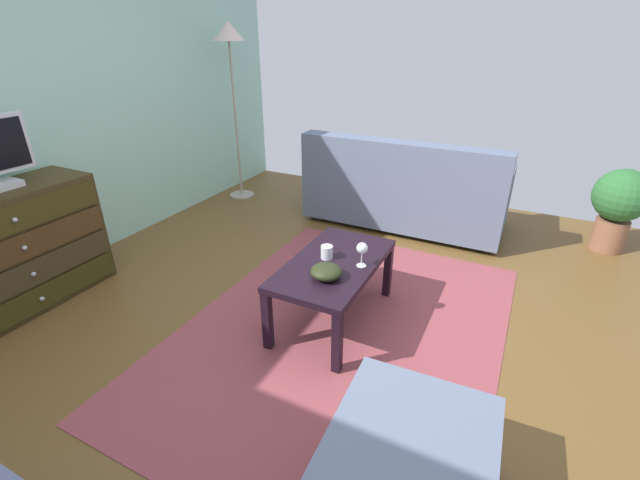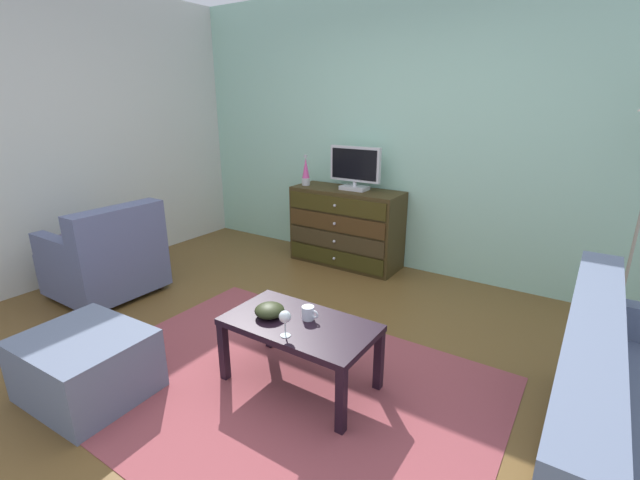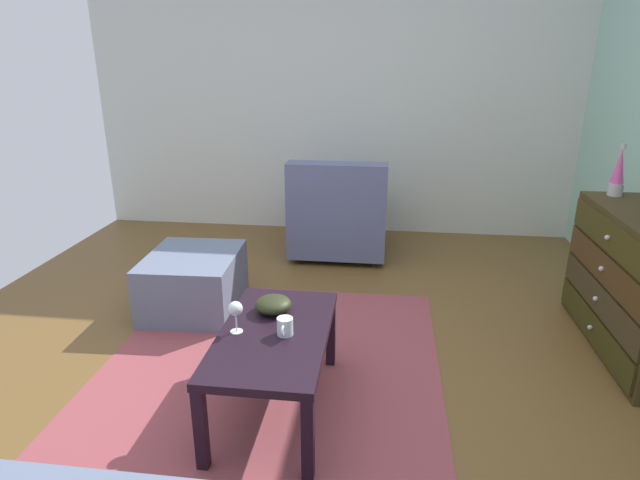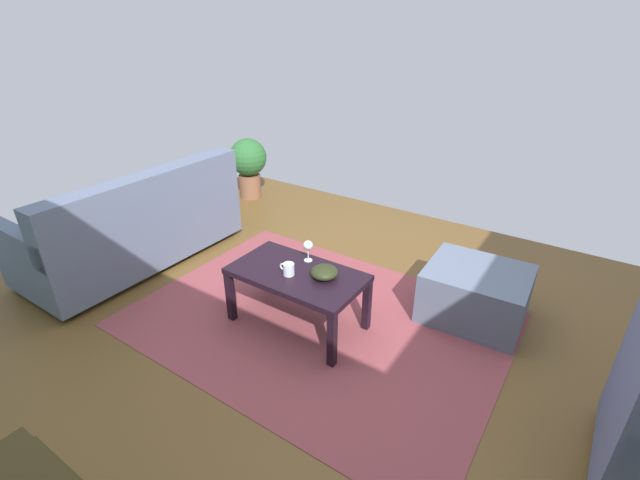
# 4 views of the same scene
# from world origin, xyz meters

# --- Properties ---
(ground_plane) EXTENTS (5.87, 4.91, 0.05)m
(ground_plane) POSITION_xyz_m (0.00, 0.00, -0.03)
(ground_plane) COLOR brown
(wall_accent_rear) EXTENTS (5.87, 0.12, 2.78)m
(wall_accent_rear) POSITION_xyz_m (0.00, 2.22, 1.39)
(wall_accent_rear) COLOR #9DD1B9
(wall_accent_rear) RESTS_ON ground_plane
(area_rug) EXTENTS (2.60, 1.90, 0.01)m
(area_rug) POSITION_xyz_m (0.20, -0.20, 0.00)
(area_rug) COLOR #904046
(area_rug) RESTS_ON ground_plane
(dresser) EXTENTS (1.19, 0.49, 0.82)m
(dresser) POSITION_xyz_m (-0.54, 1.91, 0.41)
(dresser) COLOR #3A2E15
(dresser) RESTS_ON ground_plane
(coffee_table) EXTENTS (0.93, 0.51, 0.43)m
(coffee_table) POSITION_xyz_m (0.29, -0.09, 0.38)
(coffee_table) COLOR black
(coffee_table) RESTS_ON ground_plane
(wine_glass) EXTENTS (0.07, 0.07, 0.16)m
(wine_glass) POSITION_xyz_m (0.32, -0.27, 0.55)
(wine_glass) COLOR silver
(wine_glass) RESTS_ON coffee_table
(mug) EXTENTS (0.11, 0.08, 0.08)m
(mug) POSITION_xyz_m (0.32, -0.03, 0.48)
(mug) COLOR silver
(mug) RESTS_ON coffee_table
(bowl_decorative) EXTENTS (0.19, 0.19, 0.08)m
(bowl_decorative) POSITION_xyz_m (0.10, -0.14, 0.48)
(bowl_decorative) COLOR #272E16
(bowl_decorative) RESTS_ON coffee_table
(couch_large) EXTENTS (0.85, 1.86, 0.87)m
(couch_large) POSITION_xyz_m (2.02, -0.04, 0.34)
(couch_large) COLOR #332319
(couch_large) RESTS_ON ground_plane
(ottoman) EXTENTS (0.72, 0.63, 0.40)m
(ottoman) POSITION_xyz_m (-0.73, -0.88, 0.20)
(ottoman) COLOR slate
(ottoman) RESTS_ON ground_plane
(standing_lamp) EXTENTS (0.32, 0.32, 1.82)m
(standing_lamp) POSITION_xyz_m (1.96, 1.86, 1.56)
(standing_lamp) COLOR #A59E8C
(standing_lamp) RESTS_ON ground_plane
(potted_plant) EXTENTS (0.44, 0.44, 0.72)m
(potted_plant) POSITION_xyz_m (2.28, -1.81, 0.43)
(potted_plant) COLOR brown
(potted_plant) RESTS_ON ground_plane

